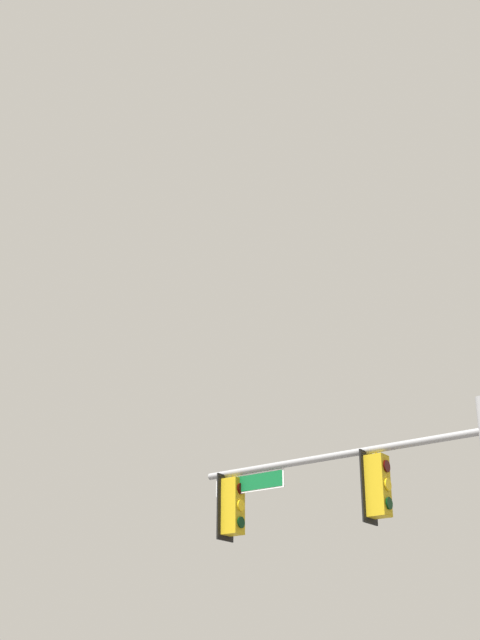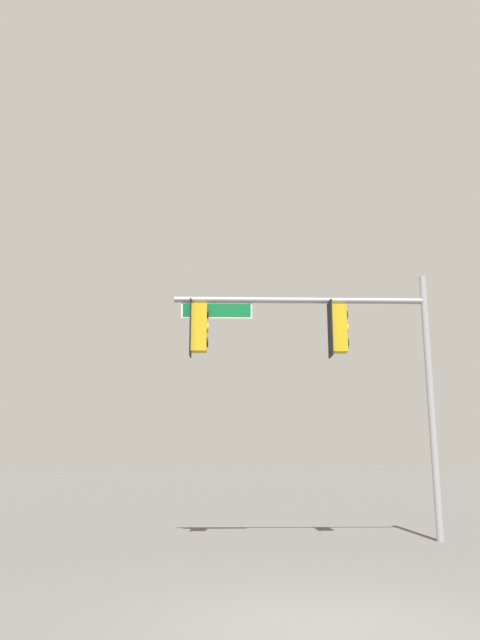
% 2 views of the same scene
% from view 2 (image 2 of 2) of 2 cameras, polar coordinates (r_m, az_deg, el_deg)
% --- Properties ---
extents(ground_plane, '(400.00, 400.00, 0.00)m').
position_cam_2_polar(ground_plane, '(7.00, 8.36, -26.18)').
color(ground_plane, '#514F4C').
extents(signal_pole_near, '(5.78, 1.56, 5.92)m').
position_cam_2_polar(signal_pole_near, '(14.36, 6.87, -2.08)').
color(signal_pole_near, gray).
rests_on(signal_pole_near, ground_plane).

